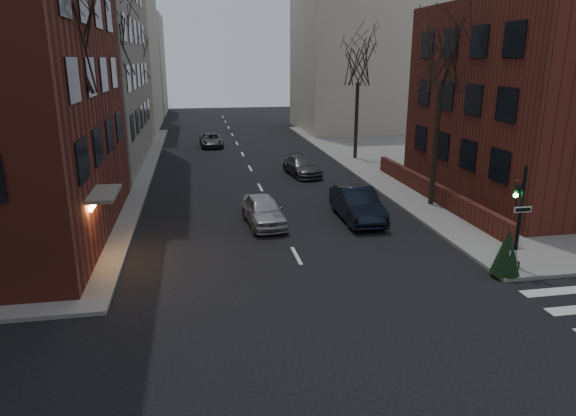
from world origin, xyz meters
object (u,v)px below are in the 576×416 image
object	(u,v)px
car_lane_gray	(302,166)
evergreen_shrub	(507,251)
traffic_signal	(517,224)
streetlamp_near	(116,128)
tree_right_b	(358,63)
parked_sedan	(357,204)
tree_left_c	(134,57)
car_lane_far	(211,140)
tree_left_b	(108,41)
tree_right_a	(442,56)
sandwich_board	(506,261)
car_lane_silver	(263,210)
tree_left_a	(60,43)
streetlamp_far	(146,100)

from	to	relation	value
car_lane_gray	evergreen_shrub	world-z (taller)	evergreen_shrub
traffic_signal	streetlamp_near	xyz separation A→B (m)	(-16.14, 13.01, 2.33)
streetlamp_near	car_lane_gray	size ratio (longest dim) A/B	1.40
tree_right_b	parked_sedan	bearing A→B (deg)	-107.08
parked_sedan	streetlamp_near	bearing A→B (deg)	155.73
tree_left_c	car_lane_far	distance (m)	9.75
parked_sedan	evergreen_shrub	bearing A→B (deg)	-66.82
tree_left_b	tree_right_a	bearing A→B (deg)	-24.44
sandwich_board	streetlamp_near	bearing A→B (deg)	124.43
tree_left_c	car_lane_silver	xyz separation A→B (m)	(8.00, -23.59, -7.30)
tree_left_a	parked_sedan	bearing A→B (deg)	10.53
tree_right_a	car_lane_silver	size ratio (longest dim) A/B	2.27
sandwich_board	tree_right_b	bearing A→B (deg)	71.84
streetlamp_near	tree_right_a	bearing A→B (deg)	-13.24
streetlamp_near	streetlamp_far	size ratio (longest dim) A/B	1.00
tree_right_a	car_lane_far	world-z (taller)	tree_right_a
tree_left_b	tree_right_b	xyz separation A→B (m)	(17.60, 6.00, -1.33)
streetlamp_far	evergreen_shrub	world-z (taller)	streetlamp_far
streetlamp_near	car_lane_far	distance (m)	19.68
tree_left_b	car_lane_silver	bearing A→B (deg)	-50.17
tree_left_b	tree_left_c	size ratio (longest dim) A/B	1.11
parked_sedan	sandwich_board	world-z (taller)	parked_sedan
tree_right_b	car_lane_far	bearing A→B (deg)	143.10
car_lane_silver	tree_right_b	bearing A→B (deg)	53.89
streetlamp_near	car_lane_silver	xyz separation A→B (m)	(7.40, -5.59, -3.51)
tree_left_c	tree_right_a	xyz separation A→B (m)	(17.60, -22.00, 0.00)
tree_right_a	parked_sedan	distance (m)	8.81
tree_left_c	car_lane_far	size ratio (longest dim) A/B	2.23
sandwich_board	evergreen_shrub	bearing A→B (deg)	0.00
tree_right_a	parked_sedan	world-z (taller)	tree_right_a
traffic_signal	tree_left_b	world-z (taller)	tree_left_b
tree_left_b	tree_right_a	size ratio (longest dim) A/B	1.11
tree_right_b	car_lane_far	size ratio (longest dim) A/B	2.10
traffic_signal	parked_sedan	xyz separation A→B (m)	(-3.94, 7.39, -1.09)
tree_left_c	streetlamp_far	xyz separation A→B (m)	(0.60, 2.00, -3.79)
tree_right_b	streetlamp_far	world-z (taller)	tree_right_b
tree_right_b	parked_sedan	xyz separation A→B (m)	(-4.80, -15.62, -6.77)
car_lane_far	parked_sedan	bearing A→B (deg)	-76.83
traffic_signal	evergreen_shrub	distance (m)	1.19
car_lane_gray	evergreen_shrub	xyz separation A→B (m)	(3.96, -18.52, 0.39)
tree_right_a	streetlamp_far	size ratio (longest dim) A/B	1.55
tree_left_b	car_lane_silver	xyz separation A→B (m)	(8.00, -9.59, -8.18)
tree_right_b	car_lane_far	world-z (taller)	tree_right_b
car_lane_silver	car_lane_gray	world-z (taller)	car_lane_silver
tree_right_a	streetlamp_near	distance (m)	17.87
tree_left_b	car_lane_silver	world-z (taller)	tree_left_b
car_lane_silver	traffic_signal	bearing A→B (deg)	-44.80
car_lane_gray	traffic_signal	bearing A→B (deg)	-83.04
tree_left_b	car_lane_silver	distance (m)	14.93
traffic_signal	tree_left_b	xyz separation A→B (m)	(-16.74, 17.01, 7.00)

